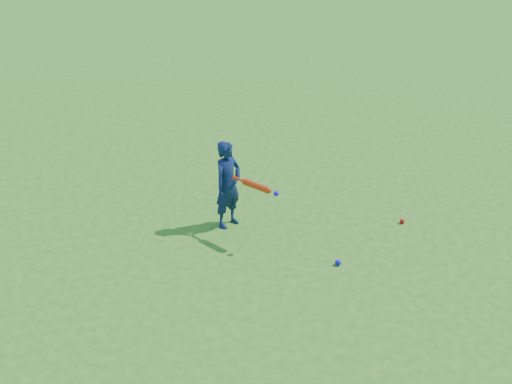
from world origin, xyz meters
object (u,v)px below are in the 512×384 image
at_px(ground_ball_red, 402,221).
at_px(bat_swing, 258,187).
at_px(child, 228,185).
at_px(ground_ball_blue, 338,263).

xyz_separation_m(ground_ball_red, bat_swing, (-1.75, -0.98, 0.72)).
bearing_deg(ground_ball_red, child, -163.09).
distance_m(child, bat_swing, 0.60).
height_order(ground_ball_red, bat_swing, bat_swing).
relative_size(child, bat_swing, 1.74).
bearing_deg(ground_ball_blue, child, 158.71).
bearing_deg(child, ground_ball_red, -48.84).
relative_size(child, ground_ball_red, 17.90).
relative_size(ground_ball_red, ground_ball_blue, 0.91).
height_order(child, ground_ball_red, child).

